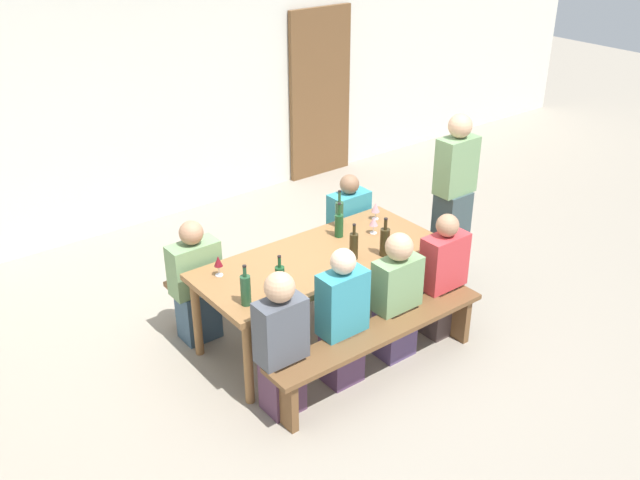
{
  "coord_description": "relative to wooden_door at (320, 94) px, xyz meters",
  "views": [
    {
      "loc": [
        -3.11,
        -4.02,
        3.52
      ],
      "look_at": [
        0.0,
        0.0,
        0.9
      ],
      "focal_mm": 40.28,
      "sensor_mm": 36.0,
      "label": 1
    }
  ],
  "objects": [
    {
      "name": "back_wall",
      "position": [
        -2.25,
        0.14,
        0.55
      ],
      "size": [
        14.0,
        0.2,
        3.2
      ],
      "primitive_type": "cube",
      "color": "silver",
      "rests_on": "ground"
    },
    {
      "name": "wine_bottle_1",
      "position": [
        -1.9,
        -2.72,
        -0.19
      ],
      "size": [
        0.07,
        0.07,
        0.31
      ],
      "color": "#194723",
      "rests_on": "tasting_table"
    },
    {
      "name": "seated_guest_far_0",
      "position": [
        -3.08,
        -2.31,
        -0.54
      ],
      "size": [
        0.41,
        0.24,
        1.08
      ],
      "rotation": [
        0.0,
        0.0,
        -1.57
      ],
      "color": "#364F65",
      "rests_on": "ground"
    },
    {
      "name": "seated_guest_near_1",
      "position": [
        -2.49,
        -3.49,
        -0.51
      ],
      "size": [
        0.37,
        0.24,
        1.14
      ],
      "rotation": [
        0.0,
        0.0,
        1.57
      ],
      "color": "#543757",
      "rests_on": "ground"
    },
    {
      "name": "seated_guest_near_3",
      "position": [
        -1.42,
        -3.49,
        -0.53
      ],
      "size": [
        0.39,
        0.24,
        1.1
      ],
      "rotation": [
        0.0,
        0.0,
        1.57
      ],
      "color": "#443534",
      "rests_on": "ground"
    },
    {
      "name": "bench_far",
      "position": [
        -2.25,
        -2.16,
        -0.7
      ],
      "size": [
        1.96,
        0.3,
        0.45
      ],
      "color": "brown",
      "rests_on": "ground"
    },
    {
      "name": "wine_bottle_3",
      "position": [
        -2.06,
        -3.09,
        -0.18
      ],
      "size": [
        0.07,
        0.07,
        0.31
      ],
      "color": "#332814",
      "rests_on": "tasting_table"
    },
    {
      "name": "bench_near",
      "position": [
        -2.25,
        -3.64,
        -0.7
      ],
      "size": [
        1.96,
        0.3,
        0.45
      ],
      "color": "brown",
      "rests_on": "ground"
    },
    {
      "name": "wine_bottle_5",
      "position": [
        -3.11,
        -3.15,
        -0.18
      ],
      "size": [
        0.08,
        0.08,
        0.32
      ],
      "color": "#234C2D",
      "rests_on": "tasting_table"
    },
    {
      "name": "wine_glass_2",
      "position": [
        -1.63,
        -2.85,
        -0.19
      ],
      "size": [
        0.08,
        0.08,
        0.15
      ],
      "color": "silver",
      "rests_on": "tasting_table"
    },
    {
      "name": "wine_glass_1",
      "position": [
        -3.05,
        -2.67,
        -0.18
      ],
      "size": [
        0.07,
        0.07,
        0.17
      ],
      "color": "silver",
      "rests_on": "tasting_table"
    },
    {
      "name": "wine_bottle_0",
      "position": [
        -1.78,
        -2.57,
        -0.18
      ],
      "size": [
        0.07,
        0.07,
        0.34
      ],
      "color": "#234C2D",
      "rests_on": "tasting_table"
    },
    {
      "name": "tasting_table",
      "position": [
        -2.25,
        -2.9,
        -0.37
      ],
      "size": [
        2.06,
        0.88,
        0.75
      ],
      "color": "olive",
      "rests_on": "ground"
    },
    {
      "name": "seated_guest_near_0",
      "position": [
        -3.05,
        -3.49,
        -0.5
      ],
      "size": [
        0.36,
        0.24,
        1.14
      ],
      "rotation": [
        0.0,
        0.0,
        1.57
      ],
      "color": "#52334C",
      "rests_on": "ground"
    },
    {
      "name": "wooden_door",
      "position": [
        0.0,
        0.0,
        0.0
      ],
      "size": [
        0.9,
        0.06,
        2.1
      ],
      "primitive_type": "cube",
      "color": "brown",
      "rests_on": "ground"
    },
    {
      "name": "wine_bottle_4",
      "position": [
        -1.82,
        -3.2,
        -0.18
      ],
      "size": [
        0.08,
        0.08,
        0.33
      ],
      "color": "#332814",
      "rests_on": "tasting_table"
    },
    {
      "name": "standing_host",
      "position": [
        -0.83,
        -3.02,
        -0.22
      ],
      "size": [
        0.36,
        0.24,
        1.7
      ],
      "rotation": [
        0.0,
        0.0,
        3.14
      ],
      "color": "#384A4D",
      "rests_on": "ground"
    },
    {
      "name": "seated_guest_far_1",
      "position": [
        -1.45,
        -2.31,
        -0.55
      ],
      "size": [
        0.39,
        0.24,
        1.07
      ],
      "rotation": [
        0.0,
        0.0,
        -1.57
      ],
      "color": "#2E284D",
      "rests_on": "ground"
    },
    {
      "name": "wine_bottle_2",
      "position": [
        -2.85,
        -3.21,
        -0.17
      ],
      "size": [
        0.07,
        0.07,
        0.34
      ],
      "color": "#194723",
      "rests_on": "tasting_table"
    },
    {
      "name": "seated_guest_near_2",
      "position": [
        -1.94,
        -3.49,
        -0.52
      ],
      "size": [
        0.39,
        0.24,
        1.1
      ],
      "rotation": [
        0.0,
        0.0,
        1.57
      ],
      "color": "#54416B",
      "rests_on": "ground"
    },
    {
      "name": "ground_plane",
      "position": [
        -2.25,
        -2.9,
        -1.05
      ],
      "size": [
        24.0,
        24.0,
        0.0
      ],
      "primitive_type": "plane",
      "color": "gray"
    },
    {
      "name": "wine_glass_0",
      "position": [
        -1.43,
        -2.65,
        -0.19
      ],
      "size": [
        0.08,
        0.08,
        0.16
      ],
      "color": "silver",
      "rests_on": "tasting_table"
    }
  ]
}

